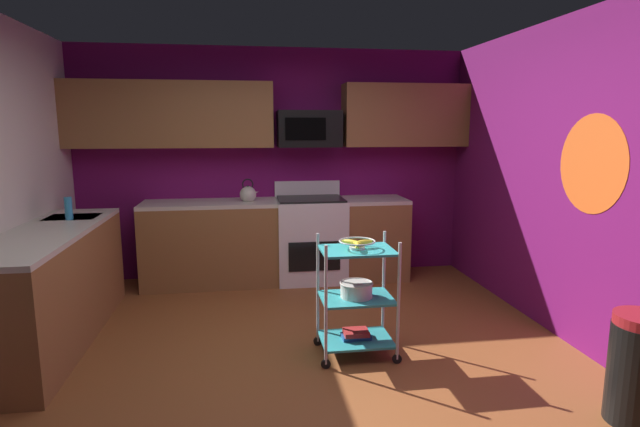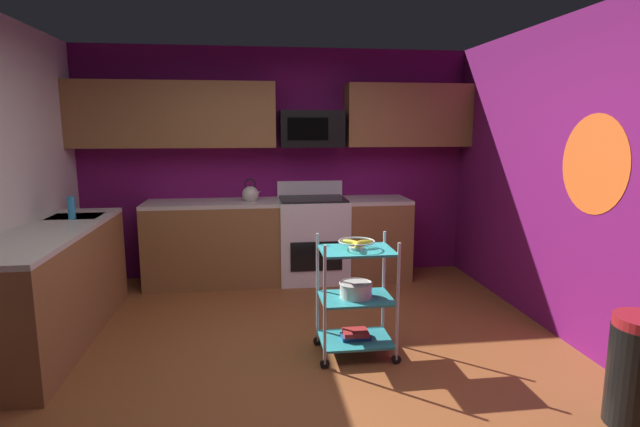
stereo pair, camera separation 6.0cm
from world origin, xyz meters
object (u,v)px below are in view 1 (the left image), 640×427
(rolling_cart, at_px, (356,298))
(trash_can, at_px, (640,370))
(fruit_bowl, at_px, (357,243))
(microwave, at_px, (309,129))
(book_stack, at_px, (356,334))
(oven_range, at_px, (311,238))
(dish_soap_bottle, at_px, (69,208))
(kettle, at_px, (248,194))
(mixing_bowl_large, at_px, (356,289))

(rolling_cart, relative_size, trash_can, 1.39)
(rolling_cart, relative_size, fruit_bowl, 3.36)
(microwave, xyz_separation_m, book_stack, (0.09, -2.08, -1.54))
(fruit_bowl, bearing_deg, book_stack, 14.04)
(oven_range, bearing_deg, dish_soap_bottle, -158.13)
(kettle, bearing_deg, microwave, 8.96)
(oven_range, distance_m, book_stack, 2.00)
(rolling_cart, height_order, mixing_bowl_large, rolling_cart)
(microwave, relative_size, trash_can, 1.06)
(trash_can, bearing_deg, oven_range, 116.25)
(book_stack, bearing_deg, rolling_cart, -153.43)
(oven_range, height_order, fruit_bowl, oven_range)
(fruit_bowl, distance_m, trash_can, 1.90)
(book_stack, xyz_separation_m, trash_can, (1.44, -1.12, 0.17))
(dish_soap_bottle, bearing_deg, mixing_bowl_large, -24.58)
(mixing_bowl_large, height_order, dish_soap_bottle, dish_soap_bottle)
(mixing_bowl_large, height_order, book_stack, mixing_bowl_large)
(trash_can, bearing_deg, microwave, 115.51)
(rolling_cart, distance_m, fruit_bowl, 0.42)
(rolling_cart, xyz_separation_m, book_stack, (0.00, 0.00, -0.29))
(microwave, height_order, trash_can, microwave)
(book_stack, height_order, trash_can, trash_can)
(fruit_bowl, distance_m, book_stack, 0.71)
(oven_range, bearing_deg, book_stack, -87.41)
(microwave, relative_size, kettle, 2.65)
(microwave, bearing_deg, kettle, -171.04)
(dish_soap_bottle, relative_size, trash_can, 0.30)
(fruit_bowl, distance_m, dish_soap_bottle, 2.58)
(rolling_cart, height_order, trash_can, rolling_cart)
(oven_range, xyz_separation_m, rolling_cart, (0.09, -1.97, -0.02))
(dish_soap_bottle, distance_m, trash_can, 4.42)
(oven_range, xyz_separation_m, kettle, (-0.69, -0.00, 0.52))
(mixing_bowl_large, relative_size, book_stack, 1.14)
(kettle, xyz_separation_m, dish_soap_bottle, (-1.56, -0.90, 0.02))
(fruit_bowl, height_order, book_stack, fruit_bowl)
(mixing_bowl_large, distance_m, book_stack, 0.36)
(microwave, distance_m, mixing_bowl_large, 2.39)
(rolling_cart, distance_m, mixing_bowl_large, 0.07)
(microwave, distance_m, trash_can, 3.80)
(fruit_bowl, height_order, kettle, kettle)
(oven_range, bearing_deg, mixing_bowl_large, -87.46)
(oven_range, relative_size, trash_can, 1.67)
(dish_soap_bottle, bearing_deg, microwave, 24.13)
(mixing_bowl_large, bearing_deg, dish_soap_bottle, 155.42)
(oven_range, relative_size, fruit_bowl, 4.04)
(microwave, bearing_deg, dish_soap_bottle, -155.87)
(rolling_cart, height_order, book_stack, rolling_cart)
(fruit_bowl, xyz_separation_m, kettle, (-0.78, 1.97, 0.12))
(mixing_bowl_large, height_order, kettle, kettle)
(mixing_bowl_large, xyz_separation_m, trash_can, (1.44, -1.12, -0.19))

